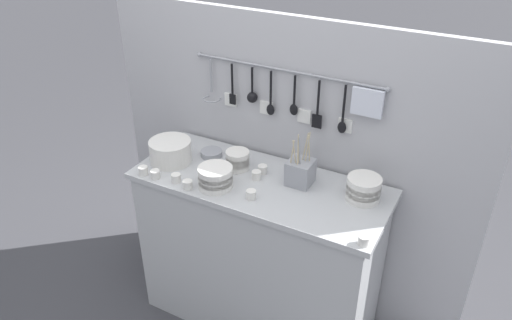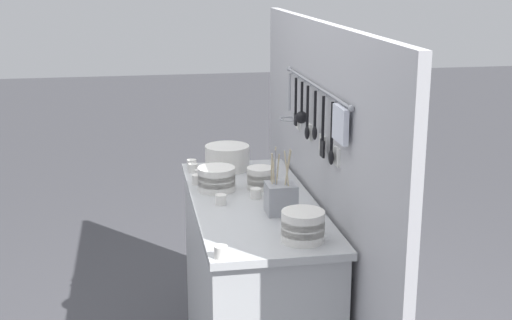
{
  "view_description": "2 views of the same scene",
  "coord_description": "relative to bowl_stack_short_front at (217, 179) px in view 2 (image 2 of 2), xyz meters",
  "views": [
    {
      "loc": [
        0.96,
        -1.83,
        2.28
      ],
      "look_at": [
        -0.01,
        -0.03,
        1.07
      ],
      "focal_mm": 35.0,
      "sensor_mm": 36.0,
      "label": 1
    },
    {
      "loc": [
        2.88,
        -0.5,
        1.91
      ],
      "look_at": [
        0.02,
        0.01,
        1.11
      ],
      "focal_mm": 50.0,
      "sensor_mm": 36.0,
      "label": 2
    }
  ],
  "objects": [
    {
      "name": "cup_edge_far",
      "position": [
        -0.2,
        -0.06,
        -0.03
      ],
      "size": [
        0.05,
        0.05,
        0.04
      ],
      "color": "silver",
      "rests_on": "counter"
    },
    {
      "name": "cup_beside_plates",
      "position": [
        0.2,
        -0.01,
        -0.03
      ],
      "size": [
        0.05,
        0.05,
        0.04
      ],
      "color": "silver",
      "rests_on": "counter"
    },
    {
      "name": "cup_mid_row",
      "position": [
        -0.38,
        -0.08,
        -0.03
      ],
      "size": [
        0.05,
        0.05,
        0.04
      ],
      "color": "silver",
      "rests_on": "counter"
    },
    {
      "name": "bowl_stack_short_front",
      "position": [
        0.0,
        0.0,
        0.0
      ],
      "size": [
        0.17,
        0.17,
        0.11
      ],
      "color": "silver",
      "rests_on": "counter"
    },
    {
      "name": "steel_mixing_bowl",
      "position": [
        -0.18,
        0.24,
        -0.04
      ],
      "size": [
        0.12,
        0.12,
        0.03
      ],
      "color": "#93969E",
      "rests_on": "counter"
    },
    {
      "name": "bowl_stack_back_corner",
      "position": [
        0.66,
        0.24,
        0.0
      ],
      "size": [
        0.16,
        0.16,
        0.11
      ],
      "color": "silver",
      "rests_on": "counter"
    },
    {
      "name": "cutlery_caddy",
      "position": [
        0.35,
        0.22,
        0.01
      ],
      "size": [
        0.12,
        0.12,
        0.28
      ],
      "color": "#93969E",
      "rests_on": "counter"
    },
    {
      "name": "plate_stack",
      "position": [
        -0.34,
        0.09,
        0.01
      ],
      "size": [
        0.22,
        0.22,
        0.12
      ],
      "color": "silver",
      "rests_on": "counter"
    },
    {
      "name": "back_wall",
      "position": [
        0.17,
        0.44,
        -0.13
      ],
      "size": [
        2.09,
        0.11,
        1.68
      ],
      "color": "#B2B2B7",
      "rests_on": "ground"
    },
    {
      "name": "cup_edge_near",
      "position": [
        0.14,
        0.15,
        -0.03
      ],
      "size": [
        0.05,
        0.05,
        0.04
      ],
      "color": "silver",
      "rests_on": "counter"
    },
    {
      "name": "bowl_stack_tall_left",
      "position": [
        0.01,
        0.2,
        -0.0
      ],
      "size": [
        0.12,
        0.12,
        0.1
      ],
      "color": "silver",
      "rests_on": "counter"
    },
    {
      "name": "cup_back_left",
      "position": [
        -0.11,
        -0.08,
        -0.03
      ],
      "size": [
        0.05,
        0.05,
        0.04
      ],
      "color": "silver",
      "rests_on": "counter"
    },
    {
      "name": "cup_centre",
      "position": [
        0.77,
        -0.08,
        -0.03
      ],
      "size": [
        0.05,
        0.05,
        0.04
      ],
      "color": "silver",
      "rests_on": "counter"
    },
    {
      "name": "counter",
      "position": [
        0.17,
        0.14,
        -0.52
      ],
      "size": [
        1.29,
        0.52,
        0.93
      ],
      "color": "#B7BABC",
      "rests_on": "ground"
    },
    {
      "name": "cup_back_right",
      "position": [
        0.14,
        0.22,
        -0.03
      ],
      "size": [
        0.05,
        0.05,
        0.04
      ],
      "color": "silver",
      "rests_on": "counter"
    },
    {
      "name": "cup_front_right",
      "position": [
        -0.31,
        -0.08,
        -0.03
      ],
      "size": [
        0.05,
        0.05,
        0.04
      ],
      "color": "silver",
      "rests_on": "counter"
    }
  ]
}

